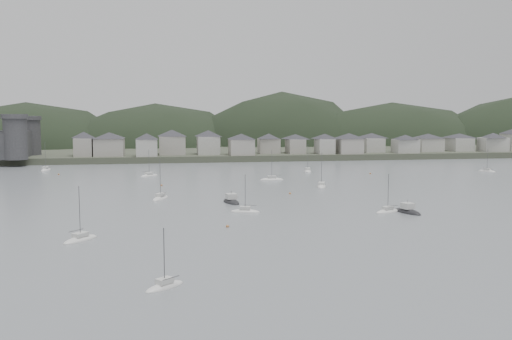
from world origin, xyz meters
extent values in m
plane|color=slate|center=(0.00, 0.00, 0.00)|extent=(900.00, 900.00, 0.00)
cube|color=#383D2D|center=(0.00, 295.00, 1.50)|extent=(900.00, 250.00, 3.00)
ellipsoid|color=black|center=(-110.87, 271.94, -10.14)|extent=(138.98, 92.48, 81.13)
ellipsoid|color=black|center=(-32.30, 272.87, -9.97)|extent=(132.08, 90.41, 79.74)
ellipsoid|color=black|center=(50.65, 272.93, -12.68)|extent=(133.88, 88.37, 101.41)
ellipsoid|color=black|center=(125.95, 267.91, -10.32)|extent=(165.81, 81.78, 82.55)
cylinder|color=#363538|center=(-92.00, 166.00, 12.00)|extent=(10.00, 10.00, 18.00)
cylinder|color=#363538|center=(-92.00, 194.00, 11.50)|extent=(10.00, 10.00, 17.00)
cube|color=#363538|center=(-92.00, 180.00, 9.00)|extent=(3.50, 30.00, 12.00)
cube|color=#A5A097|center=(-65.00, 181.96, 7.29)|extent=(8.34, 12.91, 8.59)
pyramid|color=#2B2B30|center=(-65.00, 181.96, 13.09)|extent=(15.78, 15.78, 3.01)
cube|color=#A5A097|center=(-53.32, 181.32, 7.18)|extent=(13.68, 13.35, 8.36)
pyramid|color=#2B2B30|center=(-53.32, 181.32, 12.82)|extent=(20.07, 20.07, 2.93)
cube|color=#A3A199|center=(-35.57, 176.02, 7.04)|extent=(9.78, 10.20, 8.08)
pyramid|color=#2B2B30|center=(-35.57, 176.02, 12.49)|extent=(14.83, 14.83, 2.83)
cube|color=#A5A097|center=(-23.51, 185.65, 7.55)|extent=(12.59, 13.33, 9.09)
pyramid|color=#2B2B30|center=(-23.51, 185.65, 13.68)|extent=(19.24, 19.24, 3.18)
cube|color=#A3A199|center=(-5.75, 184.10, 7.43)|extent=(10.74, 12.17, 8.87)
pyramid|color=#2B2B30|center=(-5.75, 184.10, 13.42)|extent=(17.01, 17.01, 3.10)
cube|color=#A5A097|center=(9.92, 177.53, 6.85)|extent=(11.63, 12.09, 7.69)
pyramid|color=#2B2B30|center=(9.92, 177.53, 12.04)|extent=(17.61, 17.61, 2.69)
cube|color=#A5A097|center=(25.25, 186.19, 6.72)|extent=(10.37, 9.35, 7.44)
pyramid|color=#2B2B30|center=(25.25, 186.19, 11.74)|extent=(14.65, 14.65, 2.60)
cube|color=#A5A097|center=(38.63, 183.79, 6.61)|extent=(8.24, 12.20, 7.22)
pyramid|color=#2B2B30|center=(38.63, 183.79, 11.48)|extent=(15.17, 15.17, 2.53)
cube|color=#A3A199|center=(52.50, 178.55, 6.73)|extent=(8.06, 10.91, 7.46)
pyramid|color=#2B2B30|center=(52.50, 178.55, 11.77)|extent=(14.08, 14.08, 2.61)
cube|color=#A5A097|center=(64.81, 177.06, 6.83)|extent=(11.73, 11.78, 7.66)
pyramid|color=#2B2B30|center=(64.81, 177.06, 12.00)|extent=(17.46, 17.46, 2.68)
cube|color=#A3A199|center=(80.64, 186.91, 6.67)|extent=(10.19, 13.02, 7.33)
pyramid|color=#2B2B30|center=(80.64, 186.91, 11.62)|extent=(17.23, 17.23, 2.57)
cube|color=#A3A199|center=(95.55, 178.06, 6.44)|extent=(11.70, 9.81, 6.88)
pyramid|color=#2B2B30|center=(95.55, 178.06, 11.08)|extent=(15.97, 15.97, 2.41)
cube|color=#A3A199|center=(112.40, 186.91, 6.50)|extent=(12.83, 12.48, 7.00)
pyramid|color=#2B2B30|center=(112.40, 186.91, 11.22)|extent=(18.79, 18.79, 2.45)
cube|color=#A3A199|center=(130.73, 187.42, 6.48)|extent=(11.07, 13.50, 6.97)
pyramid|color=#2B2B30|center=(130.73, 187.42, 11.19)|extent=(18.25, 18.25, 2.44)
cube|color=#A3A199|center=(146.02, 179.72, 6.67)|extent=(13.75, 9.12, 7.34)
pyramid|color=#2B2B30|center=(146.02, 179.72, 11.62)|extent=(16.97, 16.97, 2.57)
ellipsoid|color=silver|center=(100.27, 111.07, 0.05)|extent=(5.74, 7.15, 1.41)
cube|color=silver|center=(100.27, 111.07, 1.06)|extent=(2.65, 2.92, 0.70)
cylinder|color=#3F3F42|center=(100.27, 111.07, 4.61)|extent=(0.12, 0.12, 8.82)
cylinder|color=#3F3F42|center=(99.58, 110.01, 1.61)|extent=(1.81, 2.72, 0.10)
ellipsoid|color=silver|center=(-29.16, 59.85, 0.05)|extent=(6.04, 9.11, 1.74)
cube|color=silver|center=(-29.16, 59.85, 1.22)|extent=(2.98, 3.57, 0.70)
cylinder|color=#3F3F42|center=(-29.16, 59.85, 5.65)|extent=(0.12, 0.12, 10.91)
cylinder|color=#3F3F42|center=(-28.54, 58.41, 1.77)|extent=(1.66, 3.64, 0.10)
ellipsoid|color=silver|center=(-9.21, 35.64, 0.05)|extent=(7.46, 4.36, 1.42)
cube|color=silver|center=(-9.21, 35.64, 1.06)|extent=(2.85, 2.26, 0.70)
cylinder|color=#3F3F42|center=(-9.21, 35.64, 4.64)|extent=(0.12, 0.12, 8.88)
cylinder|color=#3F3F42|center=(-7.99, 36.03, 1.61)|extent=(3.07, 1.08, 0.10)
ellipsoid|color=silver|center=(24.32, 30.02, 0.05)|extent=(7.55, 4.90, 1.44)
cube|color=silver|center=(24.32, 30.02, 1.07)|extent=(2.94, 2.43, 0.70)
cylinder|color=#3F3F42|center=(24.32, 30.02, 4.71)|extent=(0.12, 0.12, 9.02)
cylinder|color=#3F3F42|center=(25.52, 29.53, 1.62)|extent=(3.04, 1.34, 0.10)
ellipsoid|color=silver|center=(-43.77, 11.27, 0.05)|extent=(6.96, 7.84, 1.60)
cube|color=silver|center=(-43.77, 11.27, 1.15)|extent=(3.11, 3.28, 0.70)
cylinder|color=#3F3F42|center=(-43.77, 11.27, 5.19)|extent=(0.12, 0.12, 9.97)
cylinder|color=#3F3F42|center=(-44.66, 12.39, 1.70)|extent=(2.31, 2.87, 0.10)
ellipsoid|color=silver|center=(-28.52, -20.00, 0.05)|extent=(6.24, 5.75, 1.29)
cube|color=silver|center=(-28.52, -20.00, 0.99)|extent=(2.64, 2.54, 0.70)
cylinder|color=#3F3F42|center=(-28.52, -20.00, 4.23)|extent=(0.12, 0.12, 8.06)
cylinder|color=#3F3F42|center=(-27.64, -20.75, 1.54)|extent=(2.27, 1.96, 0.10)
ellipsoid|color=silver|center=(21.53, 76.94, 0.05)|extent=(5.23, 9.06, 1.73)
cube|color=silver|center=(21.53, 76.94, 1.21)|extent=(2.72, 3.45, 0.70)
cylinder|color=#3F3F42|center=(21.53, 76.94, 5.59)|extent=(0.12, 0.12, 10.79)
cylinder|color=#3F3F42|center=(21.06, 78.42, 1.76)|extent=(1.27, 3.73, 0.10)
ellipsoid|color=silver|center=(29.09, 122.79, 0.05)|extent=(4.48, 9.08, 1.74)
cube|color=silver|center=(29.09, 122.79, 1.22)|extent=(2.49, 3.37, 0.70)
cylinder|color=#3F3F42|center=(29.09, 122.79, 5.64)|extent=(0.12, 0.12, 10.88)
cylinder|color=#3F3F42|center=(28.77, 124.33, 1.77)|extent=(0.89, 3.86, 0.10)
ellipsoid|color=silver|center=(-33.37, 116.99, 0.05)|extent=(7.67, 6.91, 1.57)
cube|color=silver|center=(-33.37, 116.99, 1.13)|extent=(3.22, 3.07, 0.70)
cylinder|color=#3F3F42|center=(-33.37, 116.99, 5.11)|extent=(0.12, 0.12, 9.81)
cylinder|color=#3F3F42|center=(-34.47, 117.88, 1.68)|extent=(2.80, 2.31, 0.10)
ellipsoid|color=silver|center=(-75.72, 145.41, 0.05)|extent=(3.84, 9.42, 1.83)
cube|color=silver|center=(-75.72, 145.41, 1.27)|extent=(2.33, 3.40, 0.70)
cylinder|color=#3F3F42|center=(-75.72, 145.41, 5.93)|extent=(0.12, 0.12, 11.47)
cylinder|color=#3F3F42|center=(-75.56, 143.76, 1.82)|extent=(0.51, 4.12, 0.10)
ellipsoid|color=silver|center=(9.41, 97.56, 0.05)|extent=(8.38, 2.78, 1.67)
cube|color=silver|center=(9.41, 97.56, 1.18)|extent=(2.95, 1.88, 0.70)
cylinder|color=#3F3F42|center=(9.41, 97.56, 5.42)|extent=(0.12, 0.12, 10.43)
cylinder|color=#3F3F42|center=(10.91, 97.58, 1.73)|extent=(3.76, 0.15, 0.10)
ellipsoid|color=black|center=(28.70, 28.69, 0.05)|extent=(5.33, 9.17, 1.90)
cube|color=silver|center=(28.70, 28.69, 1.65)|extent=(3.03, 3.15, 1.40)
cylinder|color=#3F3F42|center=(28.70, 28.69, 2.55)|extent=(0.10, 0.10, 1.20)
ellipsoid|color=black|center=(-10.73, 50.47, 0.05)|extent=(5.04, 9.47, 1.98)
cube|color=silver|center=(-10.73, 50.47, 1.69)|extent=(3.03, 3.16, 1.40)
cylinder|color=#3F3F42|center=(-10.73, 50.47, 2.59)|extent=(0.10, 0.10, 1.20)
sphere|color=#B06D3A|center=(50.87, 110.69, 0.15)|extent=(0.70, 0.70, 0.70)
sphere|color=#B06D3A|center=(-15.41, 18.89, 0.15)|extent=(0.70, 0.70, 0.70)
sphere|color=#B06D3A|center=(-28.88, 88.47, 0.15)|extent=(0.70, 0.70, 0.70)
sphere|color=#B06D3A|center=(-67.66, 127.81, 0.15)|extent=(0.70, 0.70, 0.70)
sphere|color=#B06D3A|center=(8.11, 63.33, 0.15)|extent=(0.70, 0.70, 0.70)
camera|label=1|loc=(-28.58, -95.27, 23.65)|focal=39.50mm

